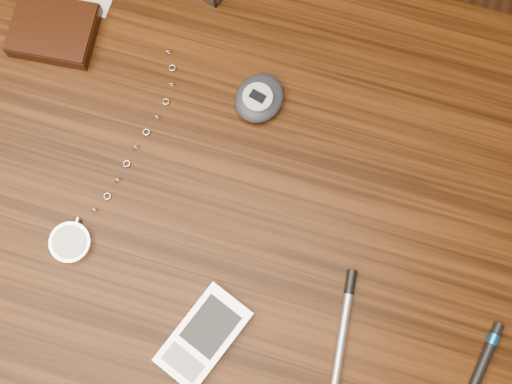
# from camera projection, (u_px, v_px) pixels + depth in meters

# --- Properties ---
(ground) EXTENTS (3.80, 3.80, 0.00)m
(ground) POSITION_uv_depth(u_px,v_px,m) (224.00, 268.00, 1.50)
(ground) COLOR #472814
(ground) RESTS_ON ground
(desk) EXTENTS (1.00, 0.70, 0.75)m
(desk) POSITION_uv_depth(u_px,v_px,m) (201.00, 215.00, 0.87)
(desk) COLOR #331908
(desk) RESTS_ON ground
(wallet_and_card) EXTENTS (0.11, 0.13, 0.02)m
(wallet_and_card) POSITION_uv_depth(u_px,v_px,m) (54.00, 29.00, 0.81)
(wallet_and_card) COLOR black
(wallet_and_card) RESTS_ON desk
(pocket_watch) EXTENTS (0.08, 0.29, 0.02)m
(pocket_watch) POSITION_uv_depth(u_px,v_px,m) (74.00, 237.00, 0.76)
(pocket_watch) COLOR silver
(pocket_watch) RESTS_ON desk
(pda_phone) EXTENTS (0.09, 0.12, 0.02)m
(pda_phone) POSITION_uv_depth(u_px,v_px,m) (204.00, 336.00, 0.73)
(pda_phone) COLOR silver
(pda_phone) RESTS_ON desk
(pedometer) EXTENTS (0.07, 0.08, 0.03)m
(pedometer) POSITION_uv_depth(u_px,v_px,m) (259.00, 98.00, 0.79)
(pedometer) COLOR black
(pedometer) RESTS_ON desk
(silver_pen) EXTENTS (0.02, 0.13, 0.01)m
(silver_pen) POSITION_uv_depth(u_px,v_px,m) (345.00, 318.00, 0.74)
(silver_pen) COLOR #B6B5BA
(silver_pen) RESTS_ON desk
(black_blue_pen) EXTENTS (0.03, 0.09, 0.01)m
(black_blue_pen) POSITION_uv_depth(u_px,v_px,m) (486.00, 357.00, 0.73)
(black_blue_pen) COLOR black
(black_blue_pen) RESTS_ON desk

